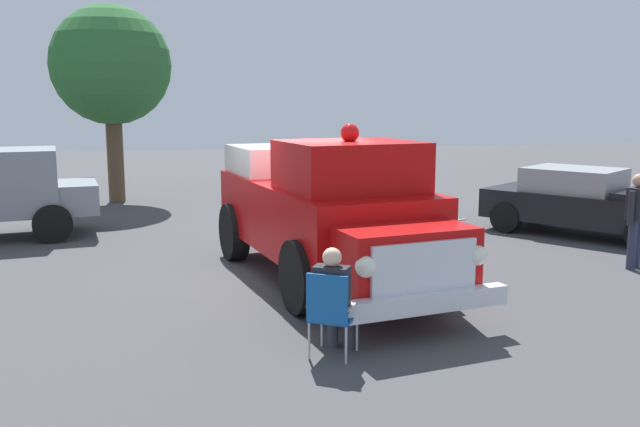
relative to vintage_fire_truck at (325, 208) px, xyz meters
The scene contains 9 objects.
ground_plane 1.46m from the vintage_fire_truck, 138.09° to the left, with size 60.00×60.00×0.00m, color #424244.
vintage_fire_truck is the anchor object (origin of this frame).
classic_hot_rod 6.83m from the vintage_fire_truck, 21.04° to the left, with size 4.08×4.60×1.46m.
lawn_chair_near_truck 3.51m from the vintage_fire_truck, 101.27° to the right, with size 0.67×0.68×1.02m.
lawn_chair_by_car 4.29m from the vintage_fire_truck, 58.53° to the left, with size 0.62×0.62×1.02m.
lawn_chair_spare 3.29m from the vintage_fire_truck, 31.72° to the left, with size 0.64×0.64×1.02m.
spectator_seated 3.37m from the vintage_fire_truck, 100.47° to the right, with size 0.59×0.65×1.29m.
spectator_standing 5.48m from the vintage_fire_truck, ahead, with size 0.59×0.44×1.68m.
oak_tree_right 10.91m from the vintage_fire_truck, 112.83° to the left, with size 3.36×3.36×5.58m.
Camera 1 is at (-1.68, -11.17, 2.93)m, focal length 38.11 mm.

